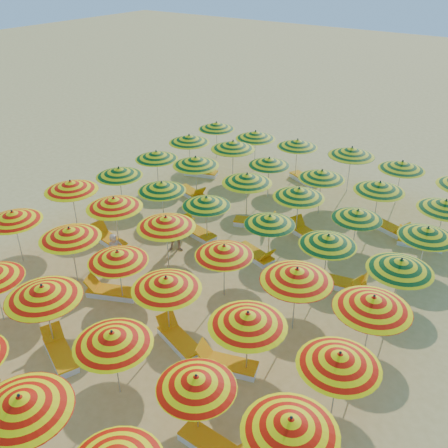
{
  "coord_description": "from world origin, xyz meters",
  "views": [
    {
      "loc": [
        9.2,
        -12.48,
        10.55
      ],
      "look_at": [
        0.0,
        0.5,
        1.6
      ],
      "focal_mm": 40.0,
      "sensor_mm": 36.0,
      "label": 1
    }
  ],
  "objects_px": {
    "lounger_12": "(255,255)",
    "beachgoer_b": "(177,234)",
    "umbrella_14": "(118,256)",
    "lounger_9": "(109,240)",
    "umbrella_23": "(373,303)",
    "umbrella_33": "(299,193)",
    "umbrella_31": "(196,161)",
    "lounger_20": "(419,242)",
    "umbrella_10": "(196,382)",
    "umbrella_13": "(70,233)",
    "umbrella_39": "(322,174)",
    "umbrella_28": "(328,240)",
    "umbrella_29": "(401,265)",
    "umbrella_26": "(206,201)",
    "umbrella_43": "(256,135)",
    "lounger_21": "(305,179)",
    "umbrella_11": "(291,425)",
    "umbrella_44": "(298,143)",
    "umbrella_3": "(21,403)",
    "umbrella_32": "(247,178)",
    "lounger_6": "(111,292)",
    "umbrella_16": "(248,319)",
    "lounger_17": "(307,234)",
    "umbrella_40": "(380,186)",
    "lounger_13": "(342,283)",
    "lounger_8": "(226,364)",
    "lounger_10": "(176,226)",
    "lounger_11": "(197,232)",
    "umbrella_21": "(224,250)",
    "umbrella_37": "(233,145)",
    "umbrella_38": "(269,162)",
    "beachgoer_a": "(116,253)",
    "lounger_14": "(375,302)",
    "lounger_19": "(388,228)",
    "umbrella_35": "(427,232)",
    "umbrella_8": "(43,292)",
    "lounger_4": "(214,446)",
    "umbrella_20": "(166,222)",
    "lounger_16": "(255,223)",
    "umbrella_17": "(339,360)",
    "umbrella_42": "(217,126)",
    "umbrella_36": "(189,139)",
    "lounger_3": "(60,353)",
    "lounger_18": "(200,172)",
    "umbrella_15": "(166,283)",
    "umbrella_24": "(119,172)",
    "umbrella_27": "(270,220)",
    "umbrella_30": "(156,155)",
    "umbrella_34": "(357,214)"
  },
  "relations": [
    {
      "from": "umbrella_33",
      "to": "beachgoer_a",
      "type": "relative_size",
      "value": 1.81
    },
    {
      "from": "umbrella_39",
      "to": "umbrella_28",
      "type": "bearing_deg",
      "value": -62.15
    },
    {
      "from": "umbrella_21",
      "to": "umbrella_28",
      "type": "xyz_separation_m",
      "value": [
        2.51,
        2.53,
        0.02
      ]
    },
    {
      "from": "lounger_4",
      "to": "lounger_9",
      "type": "xyz_separation_m",
      "value": [
        -9.08,
        5.2,
        0.0
      ]
    },
    {
      "from": "lounger_6",
      "to": "lounger_21",
      "type": "relative_size",
      "value": 1.0
    },
    {
      "from": "lounger_8",
      "to": "lounger_10",
      "type": "relative_size",
      "value": 1.04
    },
    {
      "from": "umbrella_20",
      "to": "lounger_16",
      "type": "relative_size",
      "value": 1.32
    },
    {
      "from": "umbrella_15",
      "to": "umbrella_34",
      "type": "bearing_deg",
      "value": 69.75
    },
    {
      "from": "umbrella_40",
      "to": "lounger_3",
      "type": "distance_m",
      "value": 13.59
    },
    {
      "from": "umbrella_26",
      "to": "lounger_18",
      "type": "xyz_separation_m",
      "value": [
        -4.28,
        5.07,
        -1.64
      ]
    },
    {
      "from": "umbrella_32",
      "to": "umbrella_39",
      "type": "distance_m",
      "value": 3.32
    },
    {
      "from": "umbrella_14",
      "to": "umbrella_26",
      "type": "bearing_deg",
      "value": 91.09
    },
    {
      "from": "umbrella_42",
      "to": "lounger_19",
      "type": "xyz_separation_m",
      "value": [
        10.75,
        -2.53,
        -1.71
      ]
    },
    {
      "from": "lounger_4",
      "to": "umbrella_38",
      "type": "bearing_deg",
      "value": 116.84
    },
    {
      "from": "umbrella_13",
      "to": "umbrella_20",
      "type": "bearing_deg",
      "value": 49.36
    },
    {
      "from": "umbrella_14",
      "to": "umbrella_39",
      "type": "xyz_separation_m",
      "value": [
        2.53,
        9.62,
        0.05
      ]
    },
    {
      "from": "umbrella_24",
      "to": "umbrella_26",
      "type": "height_order",
      "value": "umbrella_24"
    },
    {
      "from": "umbrella_16",
      "to": "umbrella_8",
      "type": "bearing_deg",
      "value": -155.56
    },
    {
      "from": "beachgoer_a",
      "to": "umbrella_27",
      "type": "bearing_deg",
      "value": -25.83
    },
    {
      "from": "lounger_17",
      "to": "lounger_19",
      "type": "bearing_deg",
      "value": -113.32
    },
    {
      "from": "lounger_14",
      "to": "umbrella_29",
      "type": "bearing_deg",
      "value": -176.79
    },
    {
      "from": "umbrella_31",
      "to": "lounger_20",
      "type": "relative_size",
      "value": 1.53
    },
    {
      "from": "umbrella_14",
      "to": "lounger_9",
      "type": "relative_size",
      "value": 1.45
    },
    {
      "from": "umbrella_37",
      "to": "umbrella_38",
      "type": "xyz_separation_m",
      "value": [
        2.23,
        -0.29,
        -0.24
      ]
    },
    {
      "from": "umbrella_40",
      "to": "lounger_13",
      "type": "height_order",
      "value": "umbrella_40"
    },
    {
      "from": "umbrella_15",
      "to": "umbrella_35",
      "type": "distance_m",
      "value": 9.26
    },
    {
      "from": "umbrella_11",
      "to": "umbrella_32",
      "type": "relative_size",
      "value": 1.03
    },
    {
      "from": "umbrella_3",
      "to": "umbrella_14",
      "type": "bearing_deg",
      "value": 116.75
    },
    {
      "from": "lounger_4",
      "to": "umbrella_36",
      "type": "bearing_deg",
      "value": 131.78
    },
    {
      "from": "lounger_11",
      "to": "lounger_12",
      "type": "height_order",
      "value": "same"
    },
    {
      "from": "umbrella_23",
      "to": "umbrella_33",
      "type": "bearing_deg",
      "value": 133.98
    },
    {
      "from": "umbrella_16",
      "to": "lounger_17",
      "type": "xyz_separation_m",
      "value": [
        -2.03,
        7.71,
        -1.83
      ]
    },
    {
      "from": "lounger_12",
      "to": "beachgoer_b",
      "type": "xyz_separation_m",
      "value": [
        -2.78,
        -1.3,
        0.59
      ]
    },
    {
      "from": "umbrella_3",
      "to": "umbrella_39",
      "type": "xyz_separation_m",
      "value": [
        -0.22,
        15.07,
        -0.17
      ]
    },
    {
      "from": "lounger_8",
      "to": "lounger_11",
      "type": "height_order",
      "value": "same"
    },
    {
      "from": "umbrella_17",
      "to": "umbrella_42",
      "type": "height_order",
      "value": "umbrella_17"
    },
    {
      "from": "umbrella_13",
      "to": "umbrella_28",
      "type": "bearing_deg",
      "value": 33.8
    },
    {
      "from": "umbrella_36",
      "to": "lounger_17",
      "type": "height_order",
      "value": "umbrella_36"
    },
    {
      "from": "umbrella_10",
      "to": "umbrella_30",
      "type": "relative_size",
      "value": 1.02
    },
    {
      "from": "umbrella_11",
      "to": "umbrella_44",
      "type": "height_order",
      "value": "umbrella_11"
    },
    {
      "from": "umbrella_16",
      "to": "beachgoer_a",
      "type": "distance_m",
      "value": 6.99
    },
    {
      "from": "umbrella_10",
      "to": "lounger_16",
      "type": "bearing_deg",
      "value": 114.64
    },
    {
      "from": "umbrella_43",
      "to": "lounger_21",
      "type": "bearing_deg",
      "value": 2.91
    },
    {
      "from": "umbrella_3",
      "to": "umbrella_35",
      "type": "relative_size",
      "value": 1.04
    },
    {
      "from": "umbrella_29",
      "to": "umbrella_26",
      "type": "bearing_deg",
      "value": 178.34
    },
    {
      "from": "umbrella_36",
      "to": "umbrella_3",
      "type": "bearing_deg",
      "value": -63.31
    },
    {
      "from": "umbrella_29",
      "to": "lounger_12",
      "type": "distance_m",
      "value": 5.69
    },
    {
      "from": "umbrella_38",
      "to": "lounger_17",
      "type": "distance_m",
      "value": 4.38
    },
    {
      "from": "umbrella_10",
      "to": "umbrella_13",
      "type": "distance_m",
      "value": 7.91
    },
    {
      "from": "beachgoer_a",
      "to": "lounger_14",
      "type": "bearing_deg",
      "value": -45.11
    }
  ]
}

